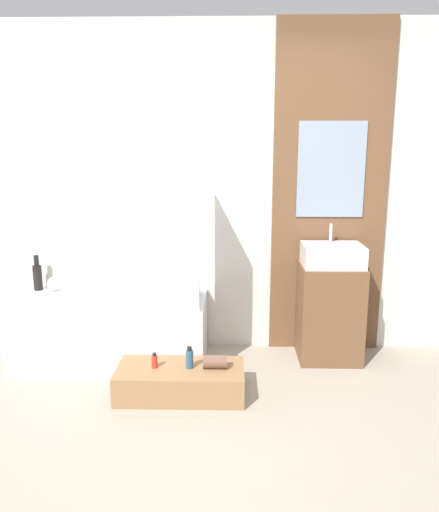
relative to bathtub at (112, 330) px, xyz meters
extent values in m
plane|color=#A39989|center=(0.77, -1.21, -0.26)|extent=(12.00, 12.00, 0.00)
cube|color=silver|center=(0.77, 0.37, 1.04)|extent=(4.20, 0.06, 2.60)
cube|color=brown|center=(1.70, 0.32, 1.04)|extent=(0.90, 0.03, 2.60)
cube|color=#8C9EB2|center=(1.70, 0.30, 1.22)|extent=(0.52, 0.01, 0.74)
cube|color=white|center=(0.00, 0.00, 0.00)|extent=(1.46, 0.64, 0.51)
cube|color=silver|center=(0.00, 0.00, 0.25)|extent=(1.14, 0.45, 0.01)
cube|color=silver|center=(0.70, -0.06, 0.73)|extent=(0.01, 0.48, 0.97)
cube|color=#997047|center=(0.59, -0.54, -0.16)|extent=(0.86, 0.40, 0.20)
cube|color=brown|center=(1.70, 0.10, 0.12)|extent=(0.48, 0.41, 0.76)
cube|color=white|center=(1.70, 0.10, 0.58)|extent=(0.45, 0.36, 0.17)
cylinder|color=silver|center=(1.70, 0.19, 0.74)|extent=(0.02, 0.02, 0.15)
cylinder|color=black|center=(-0.64, 0.24, 0.35)|extent=(0.07, 0.07, 0.20)
cylinder|color=black|center=(-0.64, 0.24, 0.50)|extent=(0.04, 0.04, 0.09)
sphere|color=silver|center=(-0.50, 0.21, 0.31)|extent=(0.11, 0.11, 0.11)
cylinder|color=red|center=(0.42, -0.54, -0.01)|extent=(0.04, 0.04, 0.08)
cylinder|color=black|center=(0.42, -0.54, 0.04)|extent=(0.02, 0.02, 0.02)
cylinder|color=#2D567A|center=(0.65, -0.54, 0.00)|extent=(0.05, 0.05, 0.12)
cylinder|color=black|center=(0.65, -0.54, 0.08)|extent=(0.03, 0.03, 0.03)
cylinder|color=brown|center=(0.82, -0.54, -0.01)|extent=(0.16, 0.09, 0.09)
camera|label=1|loc=(0.92, -3.65, 1.40)|focal=35.00mm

